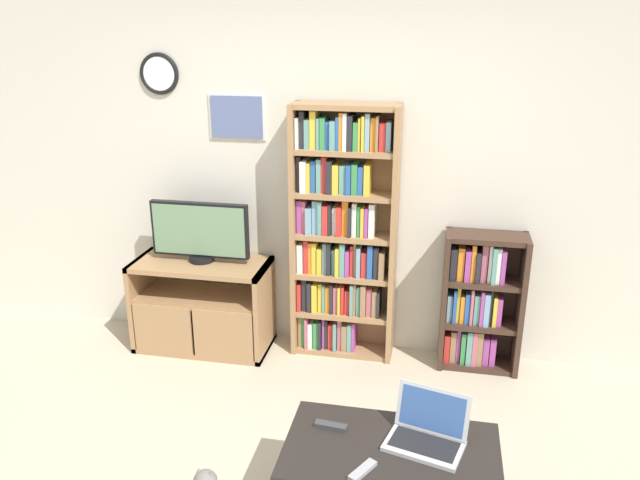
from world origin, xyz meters
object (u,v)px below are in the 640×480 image
object	(u,v)px
television	(200,232)
bookshelf_tall	(341,234)
tv_stand	(202,305)
bookshelf_short	(478,302)
laptop	(428,431)
coffee_table	(391,458)
remote_far_from_laptop	(331,426)
remote_near_laptop	(363,471)

from	to	relation	value
television	bookshelf_tall	bearing A→B (deg)	6.05
tv_stand	bookshelf_short	distance (m)	2.01
bookshelf_short	laptop	distance (m)	1.63
television	laptop	size ratio (longest dim) A/B	1.79
tv_stand	coffee_table	bearing A→B (deg)	-45.07
television	coffee_table	size ratio (longest dim) A/B	0.73
coffee_table	remote_far_from_laptop	xyz separation A→B (m)	(-0.30, 0.10, 0.06)
bookshelf_short	television	bearing A→B (deg)	-177.23
laptop	remote_far_from_laptop	distance (m)	0.47
television	laptop	bearing A→B (deg)	-41.51
bookshelf_short	laptop	world-z (taller)	bookshelf_short
remote_near_laptop	remote_far_from_laptop	size ratio (longest dim) A/B	0.98
bookshelf_short	remote_far_from_laptop	bearing A→B (deg)	-115.64
bookshelf_tall	bookshelf_short	distance (m)	1.07
coffee_table	laptop	xyz separation A→B (m)	(0.16, 0.08, 0.11)
coffee_table	remote_far_from_laptop	world-z (taller)	remote_far_from_laptop
tv_stand	remote_far_from_laptop	distance (m)	1.91
bookshelf_short	coffee_table	size ratio (longest dim) A/B	0.99
television	remote_far_from_laptop	world-z (taller)	television
tv_stand	bookshelf_short	bearing A→B (deg)	3.96
coffee_table	bookshelf_tall	bearing A→B (deg)	107.22
tv_stand	bookshelf_tall	world-z (taller)	bookshelf_tall
bookshelf_tall	coffee_table	size ratio (longest dim) A/B	1.84
remote_near_laptop	television	bearing A→B (deg)	-21.39
coffee_table	remote_far_from_laptop	size ratio (longest dim) A/B	6.09
television	bookshelf_short	world-z (taller)	television
coffee_table	bookshelf_short	bearing A→B (deg)	74.93
tv_stand	bookshelf_short	world-z (taller)	bookshelf_short
tv_stand	remote_far_from_laptop	xyz separation A→B (m)	(1.24, -1.44, 0.14)
bookshelf_tall	laptop	world-z (taller)	bookshelf_tall
bookshelf_short	remote_far_from_laptop	size ratio (longest dim) A/B	6.06
bookshelf_short	coffee_table	bearing A→B (deg)	-105.07
tv_stand	laptop	bearing A→B (deg)	-40.65
tv_stand	laptop	world-z (taller)	laptop
laptop	television	bearing A→B (deg)	153.39
television	laptop	world-z (taller)	television
remote_far_from_laptop	television	bearing A→B (deg)	45.96
tv_stand	television	bearing A→B (deg)	85.20
laptop	bookshelf_tall	bearing A→B (deg)	127.94
bookshelf_tall	coffee_table	distance (m)	1.85
bookshelf_short	remote_far_from_laptop	distance (m)	1.75
bookshelf_short	remote_near_laptop	xyz separation A→B (m)	(-0.56, -1.87, -0.01)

